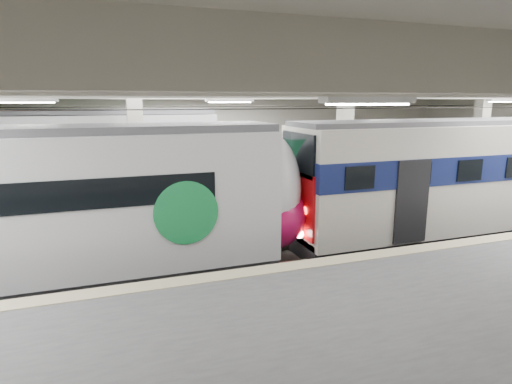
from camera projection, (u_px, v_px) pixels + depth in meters
name	position (u px, v px, depth m)	size (l,w,h in m)	color
station_hall	(270.00, 167.00, 11.05)	(36.00, 24.00, 5.75)	black
modern_emu	(96.00, 208.00, 11.48)	(13.30, 2.75, 4.31)	silver
older_rer	(458.00, 176.00, 15.45)	(12.94, 2.86, 4.29)	beige
far_train	(15.00, 172.00, 15.59)	(14.57, 3.30, 4.61)	silver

